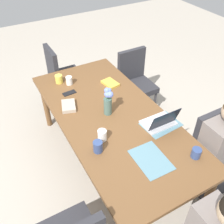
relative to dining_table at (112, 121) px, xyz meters
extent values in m
plane|color=#B2A899|center=(0.00, 0.00, -0.68)|extent=(10.00, 10.00, 0.00)
cube|color=brown|center=(0.00, 0.00, 0.05)|extent=(2.21, 1.03, 0.04)
cylinder|color=brown|center=(-1.03, -0.44, -0.33)|extent=(0.07, 0.07, 0.71)
cylinder|color=brown|center=(1.03, -0.44, -0.33)|extent=(0.07, 0.07, 0.71)
cylinder|color=brown|center=(1.03, 0.44, -0.33)|extent=(0.07, 0.07, 0.71)
cube|color=#2D2D33|center=(-0.78, -0.81, -0.27)|extent=(0.44, 0.44, 0.08)
cube|color=#2D2D33|center=(-0.59, -0.81, -0.01)|extent=(0.06, 0.42, 0.45)
cylinder|color=#333338|center=(-0.97, -0.62, -0.50)|extent=(0.04, 0.04, 0.37)
cylinder|color=#333338|center=(-0.59, -1.00, -0.50)|extent=(0.04, 0.04, 0.37)
cylinder|color=#333338|center=(-0.59, -0.62, -0.50)|extent=(0.04, 0.04, 0.37)
cube|color=#2D2D33|center=(-0.78, -0.75, -0.46)|extent=(0.36, 0.34, 0.45)
cube|color=slate|center=(-0.78, -0.75, 0.02)|extent=(0.24, 0.40, 0.50)
cube|color=#2D2D33|center=(1.46, -0.04, -0.27)|extent=(0.44, 0.44, 0.08)
cube|color=#2D2D33|center=(1.46, 0.15, -0.01)|extent=(0.42, 0.06, 0.45)
cylinder|color=#333338|center=(1.65, -0.23, -0.50)|extent=(0.04, 0.04, 0.37)
cylinder|color=#333338|center=(1.27, -0.23, -0.50)|extent=(0.04, 0.04, 0.37)
cylinder|color=#333338|center=(1.65, 0.15, -0.50)|extent=(0.04, 0.04, 0.37)
cylinder|color=#333338|center=(1.27, 0.15, -0.50)|extent=(0.04, 0.04, 0.37)
cube|color=#2D2D33|center=(0.71, -0.81, -0.27)|extent=(0.44, 0.44, 0.08)
cube|color=#2D2D33|center=(0.90, -0.81, -0.01)|extent=(0.06, 0.42, 0.45)
cylinder|color=#333338|center=(0.52, -1.00, -0.50)|extent=(0.04, 0.04, 0.37)
cylinder|color=#333338|center=(0.52, -0.62, -0.50)|extent=(0.04, 0.04, 0.37)
cylinder|color=#333338|center=(0.90, -1.00, -0.50)|extent=(0.04, 0.04, 0.37)
cylinder|color=#333338|center=(0.90, -0.62, -0.50)|extent=(0.04, 0.04, 0.37)
cylinder|color=#333338|center=(-0.59, 0.62, -0.50)|extent=(0.04, 0.04, 0.37)
cylinder|color=#4C6B60|center=(0.06, 0.02, 0.16)|extent=(0.08, 0.08, 0.19)
sphere|color=#6B7FD1|center=(0.08, 0.01, 0.34)|extent=(0.06, 0.06, 0.06)
cylinder|color=#477A3D|center=(0.08, 0.01, 0.30)|extent=(0.01, 0.01, 0.08)
sphere|color=#6B7FD1|center=(0.06, 0.03, 0.31)|extent=(0.05, 0.05, 0.05)
cylinder|color=#477A3D|center=(0.06, 0.03, 0.28)|extent=(0.01, 0.01, 0.06)
sphere|color=#6B7FD1|center=(0.05, 0.02, 0.31)|extent=(0.06, 0.06, 0.06)
cylinder|color=#477A3D|center=(0.05, 0.02, 0.28)|extent=(0.01, 0.01, 0.05)
sphere|color=#6B7FD1|center=(0.04, 0.00, 0.32)|extent=(0.06, 0.06, 0.06)
cylinder|color=#477A3D|center=(0.04, 0.00, 0.29)|extent=(0.01, 0.01, 0.06)
sphere|color=#6B7FD1|center=(0.08, -0.01, 0.34)|extent=(0.05, 0.05, 0.05)
cylinder|color=#477A3D|center=(0.08, -0.01, 0.30)|extent=(0.01, 0.01, 0.09)
cube|color=slate|center=(-0.66, -0.01, 0.07)|extent=(0.37, 0.27, 0.00)
cube|color=slate|center=(-0.35, -0.36, 0.07)|extent=(0.28, 0.38, 0.00)
cube|color=silver|center=(-0.33, -0.34, 0.08)|extent=(0.22, 0.32, 0.02)
cube|color=black|center=(-0.41, -0.34, 0.19)|extent=(0.06, 0.31, 0.19)
cylinder|color=#33477A|center=(-0.35, 0.34, 0.12)|extent=(0.08, 0.08, 0.11)
cylinder|color=white|center=(0.75, 0.16, 0.12)|extent=(0.08, 0.08, 0.10)
cylinder|color=white|center=(-0.25, 0.24, 0.12)|extent=(0.08, 0.08, 0.11)
cylinder|color=#33477A|center=(-0.82, -0.37, 0.12)|extent=(0.08, 0.08, 0.09)
cylinder|color=#DBC64C|center=(0.85, 0.26, 0.12)|extent=(0.09, 0.09, 0.10)
cube|color=#B2A38E|center=(0.34, 0.34, 0.09)|extent=(0.23, 0.19, 0.04)
cube|color=gold|center=(0.51, -0.26, 0.08)|extent=(0.22, 0.17, 0.03)
cube|color=black|center=(0.58, 0.24, 0.07)|extent=(0.08, 0.15, 0.01)
camera|label=1|loc=(-1.73, 0.96, 1.79)|focal=41.14mm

